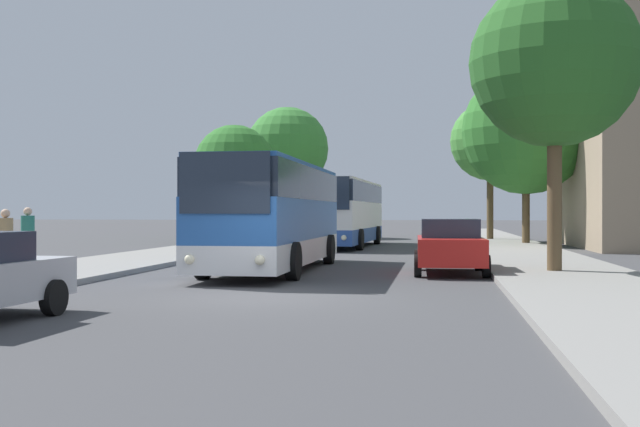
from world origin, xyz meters
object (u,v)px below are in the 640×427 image
tree_left_far (235,166)px  tree_right_far (555,63)px  bus_middle (346,212)px  tree_left_near (287,149)px  tree_right_near (526,131)px  pedestrian_waiting_near (5,243)px  parked_car_right_near (450,245)px  pedestrian_walking_back (28,239)px  bus_front (274,214)px  tree_right_mid (490,141)px

tree_left_far → tree_right_far: (14.90, -20.71, 1.42)m
bus_middle → tree_right_far: size_ratio=1.43×
tree_left_near → tree_right_near: (14.95, -10.43, -0.15)m
pedestrian_waiting_near → tree_right_far: size_ratio=0.21×
bus_middle → tree_right_far: bearing=-62.2°
parked_car_right_near → pedestrian_waiting_near: pedestrian_waiting_near is taller
pedestrian_walking_back → bus_front: bearing=-102.0°
bus_middle → parked_car_right_near: (4.98, -16.05, -0.97)m
tree_right_mid → tree_left_near: bearing=160.6°
pedestrian_walking_back → tree_right_far: size_ratio=0.22×
pedestrian_waiting_near → parked_car_right_near: bearing=147.3°
tree_right_mid → pedestrian_walking_back: bearing=-117.5°
bus_middle → tree_right_mid: size_ratio=1.39×
tree_left_far → tree_right_mid: (14.83, 4.09, 1.58)m
tree_right_far → pedestrian_waiting_near: bearing=-161.5°
bus_middle → tree_left_near: tree_left_near is taller
bus_middle → parked_car_right_near: bearing=-70.6°
bus_front → tree_right_far: size_ratio=1.31×
tree_left_far → tree_right_near: 16.45m
bus_middle → tree_left_near: (-5.71, 13.20, 4.41)m
bus_front → tree_right_near: size_ratio=1.15×
tree_left_near → tree_right_mid: 14.29m
tree_left_near → tree_left_far: (-1.35, -8.84, -1.72)m
tree_left_near → pedestrian_walking_back: bearing=-91.4°
bus_front → tree_right_far: tree_right_far is taller
tree_right_near → parked_car_right_near: bearing=-102.7°
bus_middle → tree_right_far: (7.84, -16.35, 4.12)m
pedestrian_waiting_near → tree_right_near: tree_right_near is taller
bus_front → tree_left_far: (-6.80, 20.11, 2.76)m
tree_left_far → tree_right_near: bearing=-5.6°
tree_right_near → pedestrian_waiting_near: bearing=-122.5°
pedestrian_waiting_near → tree_right_far: tree_right_far is taller
pedestrian_waiting_near → bus_front: bearing=165.9°
bus_front → tree_left_near: bearing=100.9°
tree_left_far → tree_left_near: bearing=81.3°
bus_front → pedestrian_walking_back: bearing=-152.9°
bus_front → tree_left_far: tree_left_far is taller
bus_middle → tree_right_near: (9.24, 2.77, 4.25)m
pedestrian_waiting_near → tree_left_near: (0.15, 34.13, 5.19)m
parked_car_right_near → tree_left_far: bearing=-61.1°
bus_front → pedestrian_walking_back: 6.99m
pedestrian_waiting_near → tree_left_far: (-1.20, 25.30, 3.47)m
bus_front → tree_left_far: size_ratio=1.58×
parked_car_right_near → pedestrian_waiting_near: (-10.84, -4.88, 0.19)m
parked_car_right_near → tree_right_near: 20.00m
tree_left_near → bus_front: bearing=-79.3°
parked_car_right_near → bus_middle: bearing=-74.4°
tree_left_near → tree_right_far: 32.51m
pedestrian_walking_back → tree_right_far: bearing=-118.7°
parked_car_right_near → tree_left_far: tree_left_far is taller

